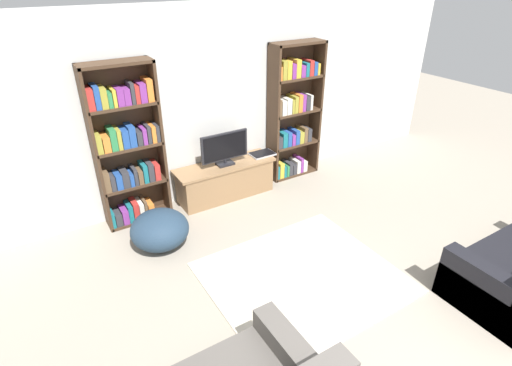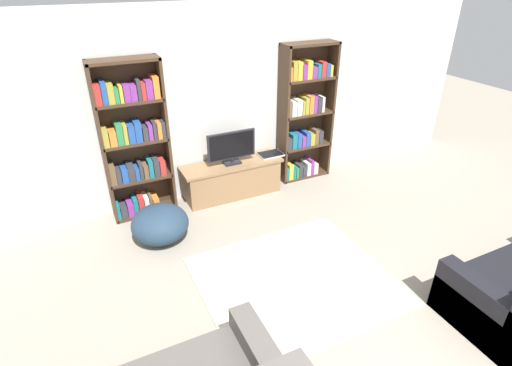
% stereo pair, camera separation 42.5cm
% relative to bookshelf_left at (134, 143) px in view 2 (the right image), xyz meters
% --- Properties ---
extents(wall_back, '(8.80, 0.06, 2.60)m').
position_rel_bookshelf_left_xyz_m(wall_back, '(1.13, 0.18, 0.29)').
color(wall_back, silver).
rests_on(wall_back, ground_plane).
extents(bookshelf_left, '(0.82, 0.30, 2.05)m').
position_rel_bookshelf_left_xyz_m(bookshelf_left, '(0.00, 0.00, 0.00)').
color(bookshelf_left, '#422D1E').
rests_on(bookshelf_left, ground_plane).
extents(bookshelf_right, '(0.82, 0.30, 2.05)m').
position_rel_bookshelf_left_xyz_m(bookshelf_right, '(2.49, 0.00, -0.01)').
color(bookshelf_right, '#422D1E').
rests_on(bookshelf_right, ground_plane).
extents(tv_stand, '(1.45, 0.44, 0.51)m').
position_rel_bookshelf_left_xyz_m(tv_stand, '(1.27, -0.10, -0.75)').
color(tv_stand, '#8E6B47').
rests_on(tv_stand, ground_plane).
extents(television, '(0.70, 0.16, 0.47)m').
position_rel_bookshelf_left_xyz_m(television, '(1.27, -0.12, -0.24)').
color(television, black).
rests_on(television, tv_stand).
extents(laptop, '(0.35, 0.25, 0.03)m').
position_rel_bookshelf_left_xyz_m(laptop, '(1.89, -0.11, -0.48)').
color(laptop, '#B7B7BC').
rests_on(laptop, tv_stand).
extents(area_rug, '(1.95, 1.72, 0.02)m').
position_rel_bookshelf_left_xyz_m(area_rug, '(1.15, -2.09, -1.00)').
color(area_rug, beige).
rests_on(area_rug, ground_plane).
extents(beanbag_ottoman, '(0.69, 0.69, 0.44)m').
position_rel_bookshelf_left_xyz_m(beanbag_ottoman, '(0.06, -0.73, -0.79)').
color(beanbag_ottoman, '#23384C').
rests_on(beanbag_ottoman, ground_plane).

